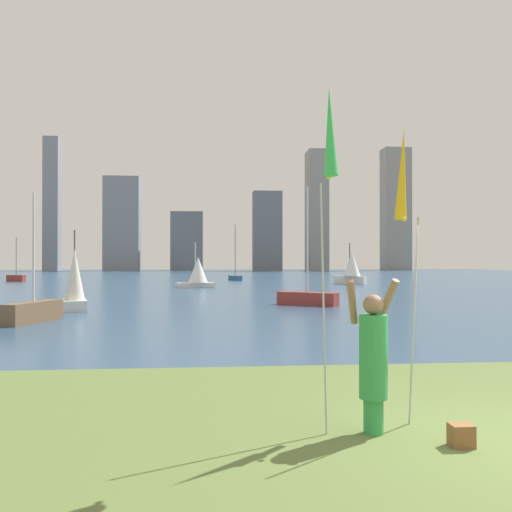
# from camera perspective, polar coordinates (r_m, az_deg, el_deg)

# --- Properties ---
(ground) EXTENTS (120.00, 138.00, 0.12)m
(ground) POSITION_cam_1_polar(r_m,az_deg,el_deg) (56.95, -1.38, -2.62)
(ground) COLOR #5B7038
(person) EXTENTS (0.68, 0.50, 1.86)m
(person) POSITION_cam_1_polar(r_m,az_deg,el_deg) (6.68, 12.36, -10.47)
(person) COLOR green
(person) RESTS_ON ground
(kite_flag_left) EXTENTS (0.16, 0.67, 4.10)m
(kite_flag_left) POSITION_cam_1_polar(r_m,az_deg,el_deg) (6.41, 7.85, 11.93)
(kite_flag_left) COLOR #B2B2B7
(kite_flag_left) RESTS_ON ground
(kite_flag_right) EXTENTS (0.16, 0.70, 3.80)m
(kite_flag_right) POSITION_cam_1_polar(r_m,az_deg,el_deg) (7.34, 15.35, 7.70)
(kite_flag_right) COLOR #B2B2B7
(kite_flag_right) RESTS_ON ground
(bag) EXTENTS (0.25, 0.21, 0.25)m
(bag) POSITION_cam_1_polar(r_m,az_deg,el_deg) (6.69, 21.01, -17.39)
(bag) COLOR brown
(bag) RESTS_ON ground
(sailboat_1) EXTENTS (1.38, 2.16, 5.83)m
(sailboat_1) POSITION_cam_1_polar(r_m,az_deg,el_deg) (55.53, -2.23, -2.25)
(sailboat_1) COLOR #2D6084
(sailboat_1) RESTS_ON ground
(sailboat_2) EXTENTS (3.04, 1.75, 3.47)m
(sailboat_2) POSITION_cam_1_polar(r_m,az_deg,el_deg) (41.03, -6.24, -1.78)
(sailboat_2) COLOR silver
(sailboat_2) RESTS_ON ground
(sailboat_4) EXTENTS (2.74, 2.24, 5.48)m
(sailboat_4) POSITION_cam_1_polar(r_m,az_deg,el_deg) (24.94, 5.51, -4.37)
(sailboat_4) COLOR maroon
(sailboat_4) RESTS_ON ground
(sailboat_5) EXTENTS (1.34, 2.70, 4.35)m
(sailboat_5) POSITION_cam_1_polar(r_m,az_deg,el_deg) (19.47, -22.62, -5.40)
(sailboat_5) COLOR brown
(sailboat_5) RESTS_ON ground
(sailboat_6) EXTENTS (1.35, 1.84, 3.35)m
(sailboat_6) POSITION_cam_1_polar(r_m,az_deg,el_deg) (23.30, -18.75, -2.87)
(sailboat_6) COLOR silver
(sailboat_6) RESTS_ON ground
(sailboat_7) EXTENTS (2.57, 2.47, 3.60)m
(sailboat_7) POSITION_cam_1_polar(r_m,az_deg,el_deg) (47.76, 10.13, -1.19)
(sailboat_7) COLOR white
(sailboat_7) RESTS_ON ground
(sailboat_8) EXTENTS (1.89, 1.11, 4.38)m
(sailboat_8) POSITION_cam_1_polar(r_m,az_deg,el_deg) (57.89, -24.17, -2.13)
(sailboat_8) COLOR maroon
(sailboat_8) RESTS_ON ground
(skyline_tower_0) EXTENTS (3.00, 3.19, 26.93)m
(skyline_tower_0) POSITION_cam_1_polar(r_m,az_deg,el_deg) (115.95, -20.87, 5.19)
(skyline_tower_0) COLOR gray
(skyline_tower_0) RESTS_ON ground
(skyline_tower_1) EXTENTS (7.07, 5.18, 18.97)m
(skyline_tower_1) POSITION_cam_1_polar(r_m,az_deg,el_deg) (112.28, -14.02, 3.32)
(skyline_tower_1) COLOR gray
(skyline_tower_1) RESTS_ON ground
(skyline_tower_2) EXTENTS (6.52, 5.48, 12.05)m
(skyline_tower_2) POSITION_cam_1_polar(r_m,az_deg,el_deg) (111.77, -7.35, 1.55)
(skyline_tower_2) COLOR slate
(skyline_tower_2) RESTS_ON ground
(skyline_tower_3) EXTENTS (5.74, 3.62, 15.92)m
(skyline_tower_3) POSITION_cam_1_polar(r_m,az_deg,el_deg) (107.77, 1.20, 2.65)
(skyline_tower_3) COLOR slate
(skyline_tower_3) RESTS_ON ground
(skyline_tower_4) EXTENTS (4.07, 5.73, 24.96)m
(skyline_tower_4) POSITION_cam_1_polar(r_m,az_deg,el_deg) (112.85, 6.48, 4.81)
(skyline_tower_4) COLOR gray
(skyline_tower_4) RESTS_ON ground
(skyline_tower_5) EXTENTS (5.62, 4.28, 25.92)m
(skyline_tower_5) POSITION_cam_1_polar(r_m,az_deg,el_deg) (118.31, 14.64, 4.82)
(skyline_tower_5) COLOR gray
(skyline_tower_5) RESTS_ON ground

